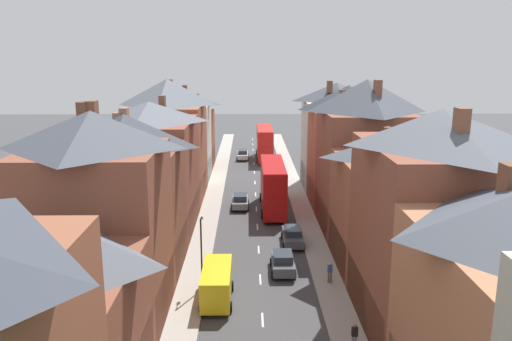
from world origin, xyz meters
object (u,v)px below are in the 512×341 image
object	(u,v)px
double_decker_bus_mid_street	(265,143)
car_parked_left_b	(243,154)
car_near_blue	(293,236)
car_mid_white	(274,160)
car_near_silver	(240,201)
pedestrian_mid_left	(330,271)
pedestrian_near_right	(355,335)
car_parked_right_a	(283,262)
delivery_van	(217,283)
double_decker_bus_lead	(273,186)
street_lamp	(202,249)

from	to	relation	value
double_decker_bus_mid_street	car_parked_left_b	world-z (taller)	double_decker_bus_mid_street
car_near_blue	car_mid_white	distance (m)	33.53
car_near_silver	pedestrian_mid_left	bearing A→B (deg)	-70.24
car_parked_left_b	pedestrian_near_right	bearing A→B (deg)	-82.79
car_mid_white	pedestrian_mid_left	world-z (taller)	pedestrian_mid_left
car_near_silver	double_decker_bus_mid_street	bearing A→B (deg)	82.39
car_mid_white	pedestrian_mid_left	distance (m)	41.75
car_near_silver	car_near_blue	bearing A→B (deg)	-66.35
car_parked_right_a	delivery_van	xyz separation A→B (m)	(-4.90, -4.66, 0.50)
car_near_blue	double_decker_bus_mid_street	bearing A→B (deg)	91.97
double_decker_bus_mid_street	car_parked_right_a	bearing A→B (deg)	-89.99
car_parked_right_a	pedestrian_mid_left	size ratio (longest dim) A/B	2.44
double_decker_bus_mid_street	delivery_van	distance (m)	48.94
double_decker_bus_mid_street	pedestrian_near_right	size ratio (longest dim) A/B	6.71
double_decker_bus_lead	street_lamp	xyz separation A→B (m)	(-6.04, -19.34, 0.43)
double_decker_bus_lead	pedestrian_near_right	bearing A→B (deg)	-82.88
car_parked_left_b	double_decker_bus_lead	bearing A→B (deg)	-82.71
double_decker_bus_mid_street	car_near_silver	bearing A→B (deg)	-97.61
pedestrian_near_right	pedestrian_mid_left	world-z (taller)	same
car_mid_white	double_decker_bus_mid_street	bearing A→B (deg)	106.04
car_parked_left_b	delivery_van	distance (m)	48.99
double_decker_bus_mid_street	car_near_silver	xyz separation A→B (m)	(-3.59, -26.89, -2.01)
street_lamp	car_parked_left_b	bearing A→B (deg)	87.04
double_decker_bus_lead	double_decker_bus_mid_street	size ratio (longest dim) A/B	1.00
car_near_blue	car_parked_left_b	world-z (taller)	car_near_blue
car_mid_white	street_lamp	distance (m)	43.24
car_near_blue	car_mid_white	bearing A→B (deg)	90.00
car_near_silver	street_lamp	size ratio (longest dim) A/B	0.72
car_near_blue	car_mid_white	size ratio (longest dim) A/B	1.09
double_decker_bus_mid_street	pedestrian_near_right	bearing A→B (deg)	-86.47
car_near_blue	delivery_van	distance (m)	12.28
car_near_silver	delivery_van	distance (m)	21.82
double_decker_bus_lead	car_parked_left_b	size ratio (longest dim) A/B	2.38
car_near_blue	pedestrian_mid_left	size ratio (longest dim) A/B	2.68
car_near_silver	street_lamp	world-z (taller)	street_lamp
car_near_silver	car_parked_left_b	distance (m)	27.19
double_decker_bus_lead	delivery_van	bearing A→B (deg)	-103.16
car_near_silver	delivery_van	world-z (taller)	delivery_van
double_decker_bus_lead	car_parked_right_a	world-z (taller)	double_decker_bus_lead
car_parked_left_b	delivery_van	size ratio (longest dim) A/B	0.87
car_near_silver	car_parked_left_b	xyz separation A→B (m)	(-0.00, 27.19, 0.00)
car_near_silver	street_lamp	bearing A→B (deg)	-96.91
car_near_silver	pedestrian_mid_left	distance (m)	20.57
car_near_blue	pedestrian_near_right	bearing A→B (deg)	-82.95
double_decker_bus_mid_street	street_lamp	xyz separation A→B (m)	(-6.04, -47.10, 0.43)
car_near_blue	car_parked_right_a	xyz separation A→B (m)	(-1.30, -5.93, 0.01)
car_parked_right_a	pedestrian_mid_left	bearing A→B (deg)	-33.76
car_parked_left_b	delivery_van	bearing A→B (deg)	-91.52
double_decker_bus_mid_street	car_near_silver	world-z (taller)	double_decker_bus_mid_street
car_parked_right_a	car_parked_left_b	bearing A→B (deg)	94.64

